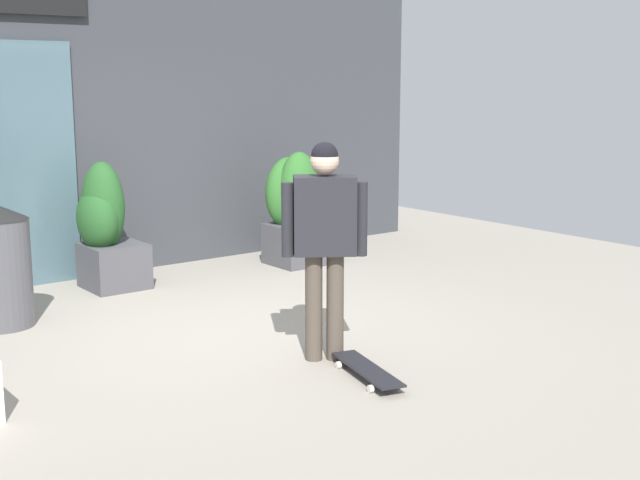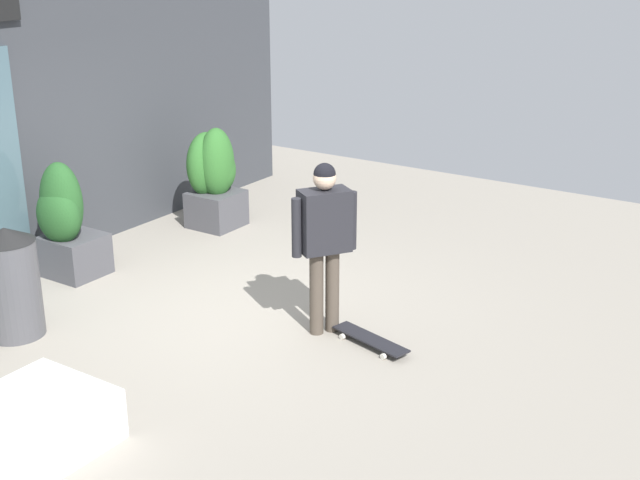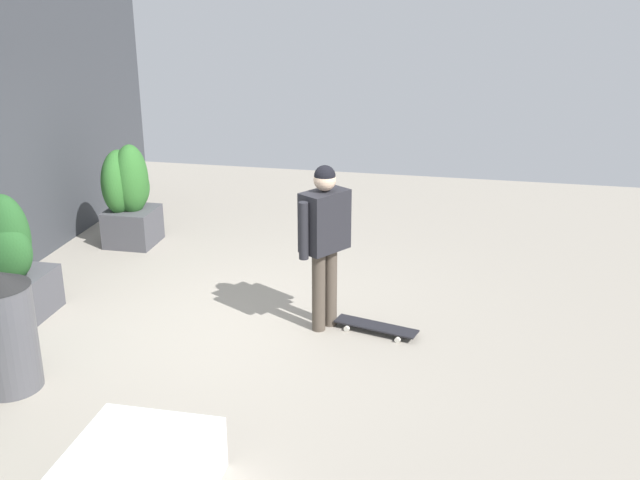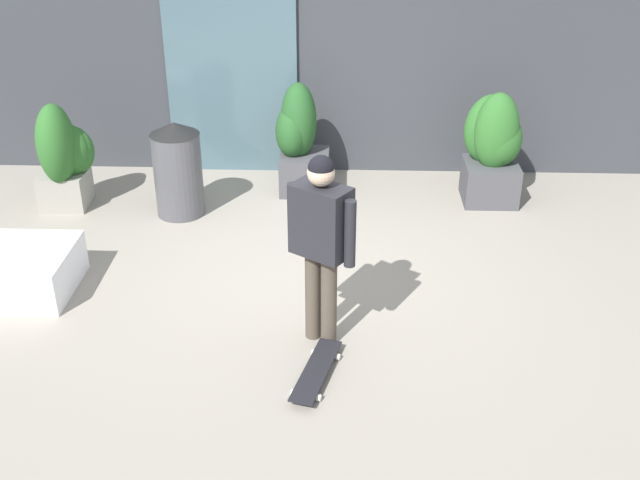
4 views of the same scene
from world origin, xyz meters
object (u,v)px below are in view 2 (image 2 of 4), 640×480
(skateboarder, at_px, (325,231))
(planter_box_mid, at_px, (65,224))
(trash_bin, at_px, (11,282))
(planter_box_right, at_px, (213,176))
(skateboard, at_px, (370,339))

(skateboarder, xyz_separation_m, planter_box_mid, (-0.36, 3.10, -0.40))
(planter_box_mid, xyz_separation_m, trash_bin, (-1.28, -0.73, -0.07))
(skateboarder, height_order, planter_box_right, skateboarder)
(skateboarder, distance_m, skateboard, 1.07)
(skateboard, bearing_deg, planter_box_right, 166.04)
(planter_box_right, bearing_deg, trash_bin, -171.80)
(planter_box_right, bearing_deg, skateboarder, -122.59)
(skateboard, bearing_deg, trash_bin, -135.93)
(planter_box_mid, distance_m, trash_bin, 1.47)
(planter_box_mid, height_order, trash_bin, planter_box_mid)
(skateboarder, height_order, trash_bin, skateboarder)
(skateboard, distance_m, planter_box_right, 3.92)
(skateboard, distance_m, planter_box_mid, 3.67)
(skateboarder, xyz_separation_m, trash_bin, (-1.64, 2.38, -0.47))
(skateboard, relative_size, planter_box_mid, 0.66)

